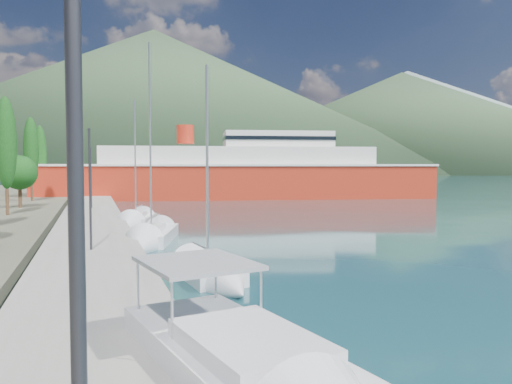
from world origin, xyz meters
name	(u,v)px	position (x,y,z in m)	size (l,w,h in m)	color
ground	(128,185)	(0.00, 120.00, 0.00)	(1400.00, 1400.00, 0.00)	#164048
quay	(92,227)	(-9.00, 26.00, 0.40)	(5.00, 88.00, 0.80)	gray
hills_far	(212,110)	(138.59, 618.73, 77.39)	(1480.00, 900.00, 180.00)	gray
hills_near	(232,110)	(98.04, 372.50, 49.18)	(1010.00, 520.00, 115.00)	#314B2F
tree_row	(0,156)	(-15.96, 31.72, 5.75)	(3.53, 65.92, 10.31)	#47301E
lamp_posts	(90,183)	(-9.00, 14.40, 4.08)	(0.15, 48.85, 6.06)	#2D2D33
sailboat_near	(218,279)	(-3.95, 7.03, 0.28)	(2.80, 7.27, 10.20)	silver
sailboat_mid	(146,242)	(-5.81, 18.08, 0.33)	(5.18, 9.99, 13.91)	silver
sailboat_far	(132,224)	(-5.89, 28.29, 0.32)	(4.60, 8.18, 11.46)	silver
ferry	(240,175)	(13.08, 61.65, 3.60)	(60.91, 23.82, 11.84)	#B62916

